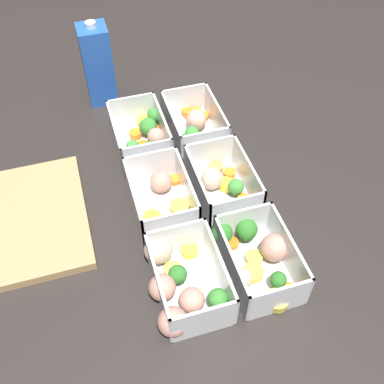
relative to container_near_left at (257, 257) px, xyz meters
name	(u,v)px	position (x,y,z in m)	size (l,w,h in m)	color
ground_plane	(192,201)	(0.18, 0.06, -0.03)	(4.00, 4.00, 0.00)	#282321
container_near_left	(257,257)	(0.00, 0.00, 0.00)	(0.19, 0.13, 0.08)	white
container_near_center	(222,186)	(0.18, 0.00, 0.00)	(0.17, 0.11, 0.08)	white
container_near_right	(196,128)	(0.36, 0.00, 0.00)	(0.17, 0.11, 0.08)	white
container_far_left	(179,284)	(-0.01, 0.14, 0.00)	(0.21, 0.13, 0.08)	white
container_far_center	(162,202)	(0.17, 0.13, 0.00)	(0.19, 0.11, 0.08)	white
container_far_right	(144,135)	(0.37, 0.12, 0.00)	(0.17, 0.12, 0.08)	white
juice_carton	(98,65)	(0.56, 0.18, 0.07)	(0.07, 0.07, 0.20)	blue
cutting_board	(39,218)	(0.22, 0.36, -0.02)	(0.28, 0.18, 0.02)	tan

